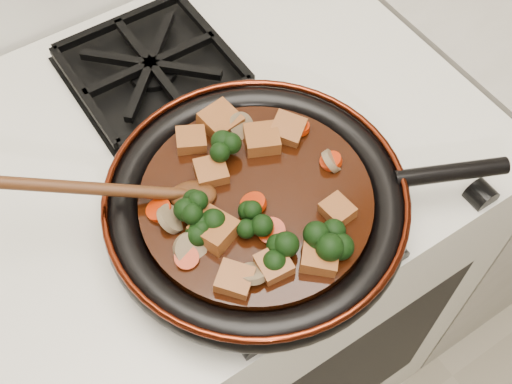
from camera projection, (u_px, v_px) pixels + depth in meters
stove at (218, 279)px, 1.25m from camera, size 0.76×0.60×0.90m
burner_grate_front at (258, 206)px, 0.80m from camera, size 0.23×0.23×0.03m
burner_grate_back at (151, 69)px, 0.93m from camera, size 0.23×0.23×0.03m
skillet at (258, 204)px, 0.77m from camera, size 0.47×0.37×0.05m
braising_sauce at (256, 202)px, 0.76m from camera, size 0.28×0.28×0.02m
tofu_cube_0 at (337, 211)px, 0.74m from camera, size 0.03×0.04×0.02m
tofu_cube_1 at (191, 141)px, 0.79m from camera, size 0.05×0.05×0.02m
tofu_cube_2 at (211, 172)px, 0.77m from camera, size 0.05×0.05×0.02m
tofu_cube_3 at (262, 140)px, 0.79m from camera, size 0.06×0.05×0.02m
tofu_cube_4 at (220, 122)px, 0.81m from camera, size 0.05×0.05×0.03m
tofu_cube_5 at (214, 230)px, 0.72m from camera, size 0.06×0.06×0.03m
tofu_cube_6 at (288, 130)px, 0.80m from camera, size 0.05×0.06×0.03m
tofu_cube_7 at (319, 257)px, 0.70m from camera, size 0.06×0.06×0.03m
tofu_cube_8 at (274, 265)px, 0.70m from camera, size 0.04×0.04×0.02m
tofu_cube_9 at (234, 280)px, 0.69m from camera, size 0.05×0.05×0.02m
broccoli_floret_0 at (253, 220)px, 0.72m from camera, size 0.07×0.08×0.07m
broccoli_floret_1 at (205, 226)px, 0.72m from camera, size 0.08×0.08×0.07m
broccoli_floret_2 at (279, 252)px, 0.70m from camera, size 0.08×0.08×0.06m
broccoli_floret_3 at (220, 150)px, 0.78m from camera, size 0.07×0.08×0.07m
broccoli_floret_4 at (192, 211)px, 0.73m from camera, size 0.08×0.08×0.08m
broccoli_floret_5 at (333, 242)px, 0.71m from camera, size 0.09×0.09×0.07m
carrot_coin_0 at (159, 210)px, 0.74m from camera, size 0.03×0.03×0.02m
carrot_coin_1 at (272, 231)px, 0.72m from camera, size 0.03×0.03×0.02m
carrot_coin_2 at (331, 161)px, 0.78m from camera, size 0.03×0.03×0.02m
carrot_coin_3 at (299, 128)px, 0.81m from camera, size 0.03×0.03×0.01m
carrot_coin_4 at (186, 258)px, 0.71m from camera, size 0.03×0.03×0.02m
carrot_coin_5 at (253, 204)px, 0.74m from camera, size 0.03×0.03×0.02m
mushroom_slice_0 at (190, 249)px, 0.71m from camera, size 0.04×0.04×0.03m
mushroom_slice_1 at (331, 161)px, 0.78m from camera, size 0.03×0.04×0.03m
mushroom_slice_2 at (252, 274)px, 0.69m from camera, size 0.04×0.04×0.02m
mushroom_slice_3 at (171, 219)px, 0.73m from camera, size 0.04×0.04×0.03m
mushroom_slice_4 at (240, 126)px, 0.80m from camera, size 0.04×0.04×0.03m
wooden_spoon at (119, 190)px, 0.73m from camera, size 0.16×0.11×0.28m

